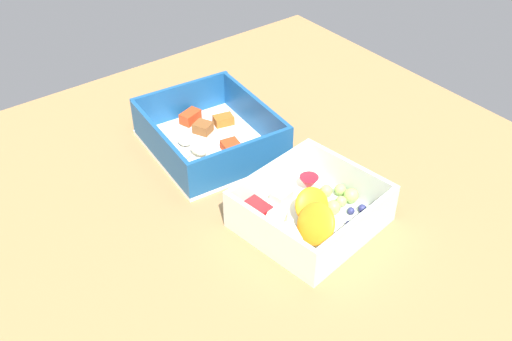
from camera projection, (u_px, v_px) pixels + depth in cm
name	position (u px, v px, depth cm)	size (l,w,h in cm)	color
table_surface	(264.00, 190.00, 80.42)	(80.00, 80.00, 2.00)	#9E7547
pasta_container	(209.00, 138.00, 85.28)	(20.08, 17.71, 5.98)	white
fruit_bowl	(309.00, 212.00, 72.71)	(16.55, 17.60, 5.70)	silver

